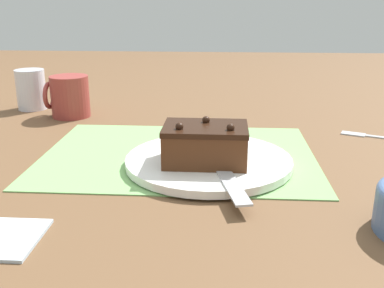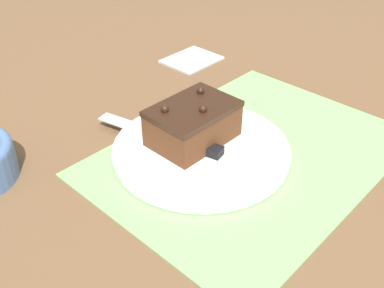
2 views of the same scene
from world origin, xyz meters
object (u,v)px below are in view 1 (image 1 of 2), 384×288
Objects in this scene: chocolate_cake at (205,144)px; coffee_mug at (69,96)px; cake_plate at (209,161)px; drinking_glass at (31,89)px; serving_knife at (219,161)px; dessert_fork at (374,136)px.

chocolate_cake is 1.35× the size of coffee_mug.
chocolate_cake is at bearing 77.23° from cake_plate.
drinking_glass reaches higher than coffee_mug.
serving_knife is at bearing 118.40° from cake_plate.
dessert_fork is (-0.64, 0.12, -0.04)m from coffee_mug.
cake_plate reaches higher than dessert_fork.
dessert_fork is (-0.30, -0.21, -0.02)m from serving_knife.
chocolate_cake is 0.59× the size of serving_knife.
serving_knife is (-0.02, 0.01, -0.02)m from chocolate_cake.
serving_knife is 0.47m from coffee_mug.
drinking_glass is 0.66× the size of dessert_fork.
drinking_glass is 0.13m from coffee_mug.
chocolate_cake is at bearing 134.95° from coffee_mug.
drinking_glass is at bearing 99.27° from dessert_fork.
drinking_glass is 0.77m from dessert_fork.
chocolate_cake is at bearing -36.19° from serving_knife.
cake_plate is 2.79× the size of coffee_mug.
serving_knife is at bearing 156.54° from chocolate_cake.
cake_plate is at bearing 137.37° from coffee_mug.
coffee_mug is (-0.11, 0.06, -0.00)m from drinking_glass.
dessert_fork is at bearing 169.60° from coffee_mug.
serving_knife is at bearing 139.12° from drinking_glass.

